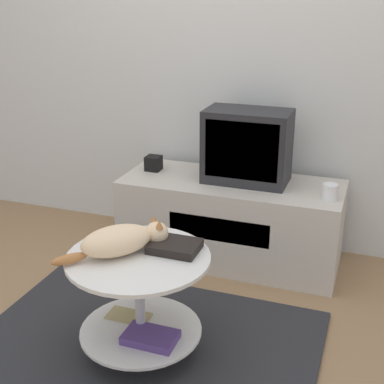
# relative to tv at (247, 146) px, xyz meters

# --- Properties ---
(ground_plane) EXTENTS (12.00, 12.00, 0.00)m
(ground_plane) POSITION_rel_tv_xyz_m (-0.21, -1.11, -0.73)
(ground_plane) COLOR #93704C
(wall_back) EXTENTS (8.00, 0.05, 2.60)m
(wall_back) POSITION_rel_tv_xyz_m (-0.21, 0.32, 0.57)
(wall_back) COLOR silver
(wall_back) RESTS_ON ground_plane
(rug) EXTENTS (1.61, 1.27, 0.02)m
(rug) POSITION_rel_tv_xyz_m (-0.21, -1.11, -0.72)
(rug) COLOR #28282B
(rug) RESTS_ON ground_plane
(tv_stand) EXTENTS (1.33, 0.53, 0.51)m
(tv_stand) POSITION_rel_tv_xyz_m (-0.08, -0.03, -0.47)
(tv_stand) COLOR beige
(tv_stand) RESTS_ON ground_plane
(tv) EXTENTS (0.49, 0.29, 0.43)m
(tv) POSITION_rel_tv_xyz_m (0.00, 0.00, 0.00)
(tv) COLOR #232326
(tv) RESTS_ON tv_stand
(speaker) EXTENTS (0.09, 0.09, 0.09)m
(speaker) POSITION_rel_tv_xyz_m (-0.60, 0.00, -0.17)
(speaker) COLOR black
(speaker) RESTS_ON tv_stand
(mug) EXTENTS (0.08, 0.08, 0.09)m
(mug) POSITION_rel_tv_xyz_m (0.51, -0.13, -0.17)
(mug) COLOR white
(mug) RESTS_ON tv_stand
(coffee_table) EXTENTS (0.63, 0.63, 0.50)m
(coffee_table) POSITION_rel_tv_xyz_m (-0.19, -1.10, -0.41)
(coffee_table) COLOR #B2B2B7
(coffee_table) RESTS_ON rug
(dvd_box) EXTENTS (0.22, 0.17, 0.04)m
(dvd_box) POSITION_rel_tv_xyz_m (-0.07, -1.00, -0.19)
(dvd_box) COLOR black
(dvd_box) RESTS_ON coffee_table
(cat) EXTENTS (0.39, 0.43, 0.13)m
(cat) POSITION_rel_tv_xyz_m (-0.27, -1.09, -0.15)
(cat) COLOR beige
(cat) RESTS_ON coffee_table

